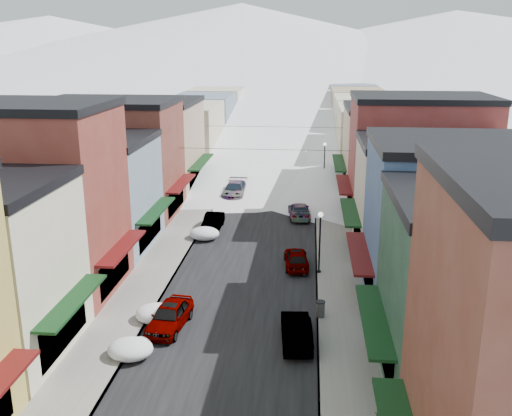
% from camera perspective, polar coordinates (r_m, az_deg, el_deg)
% --- Properties ---
extents(road, '(10.00, 160.00, 0.01)m').
position_cam_1_polar(road, '(75.05, 2.01, 3.97)').
color(road, black).
rests_on(road, ground).
extents(sidewalk_left, '(3.20, 160.00, 0.15)m').
position_cam_1_polar(sidewalk_left, '(75.70, -2.99, 4.12)').
color(sidewalk_left, gray).
rests_on(sidewalk_left, ground).
extents(sidewalk_right, '(3.20, 160.00, 0.15)m').
position_cam_1_polar(sidewalk_right, '(74.94, 7.07, 3.89)').
color(sidewalk_right, gray).
rests_on(sidewalk_right, ground).
extents(curb_left, '(0.10, 160.00, 0.15)m').
position_cam_1_polar(curb_left, '(75.49, -1.82, 4.10)').
color(curb_left, slate).
rests_on(curb_left, ground).
extents(curb_right, '(0.10, 160.00, 0.15)m').
position_cam_1_polar(curb_right, '(74.91, 5.88, 3.92)').
color(curb_right, slate).
rests_on(curb_right, ground).
extents(bldg_l_brick_near, '(12.30, 8.20, 12.50)m').
position_cam_1_polar(bldg_l_brick_near, '(39.42, -21.94, 0.78)').
color(bldg_l_brick_near, maroon).
rests_on(bldg_l_brick_near, ground).
extents(bldg_l_grayblue, '(11.30, 9.20, 9.00)m').
position_cam_1_polar(bldg_l_grayblue, '(47.10, -16.57, 1.48)').
color(bldg_l_grayblue, gray).
rests_on(bldg_l_grayblue, ground).
extents(bldg_l_brick_far, '(13.30, 9.20, 11.00)m').
position_cam_1_polar(bldg_l_brick_far, '(55.44, -14.23, 4.88)').
color(bldg_l_brick_far, brown).
rests_on(bldg_l_brick_far, ground).
extents(bldg_l_tan, '(11.30, 11.20, 10.00)m').
position_cam_1_polar(bldg_l_tan, '(64.59, -10.44, 6.22)').
color(bldg_l_tan, tan).
rests_on(bldg_l_tan, ground).
extents(bldg_r_green, '(11.30, 9.20, 9.50)m').
position_cam_1_polar(bldg_r_green, '(28.99, 23.03, -7.90)').
color(bldg_r_green, '#1C3A2A').
rests_on(bldg_r_green, ground).
extents(bldg_r_blue, '(11.30, 9.20, 10.50)m').
position_cam_1_polar(bldg_r_blue, '(36.93, 19.11, -1.54)').
color(bldg_r_blue, '#36507B').
rests_on(bldg_r_blue, ground).
extents(bldg_r_cream, '(12.30, 9.20, 9.00)m').
position_cam_1_polar(bldg_r_cream, '(45.68, 17.10, 0.98)').
color(bldg_r_cream, beige).
rests_on(bldg_r_cream, ground).
extents(bldg_r_brick_far, '(13.30, 9.20, 11.50)m').
position_cam_1_polar(bldg_r_brick_far, '(54.11, 15.91, 4.75)').
color(bldg_r_brick_far, maroon).
rests_on(bldg_r_brick_far, ground).
extents(bldg_r_tan, '(11.30, 11.20, 9.50)m').
position_cam_1_polar(bldg_r_tan, '(63.83, 13.41, 5.70)').
color(bldg_r_tan, tan).
rests_on(bldg_r_tan, ground).
extents(distant_blocks, '(34.00, 55.00, 8.00)m').
position_cam_1_polar(distant_blocks, '(97.04, 2.87, 9.16)').
color(distant_blocks, gray).
rests_on(distant_blocks, ground).
extents(mountain_ridge, '(670.00, 340.00, 34.00)m').
position_cam_1_polar(mountain_ridge, '(291.35, 0.77, 15.95)').
color(mountain_ridge, silver).
rests_on(mountain_ridge, ground).
extents(overhead_cables, '(16.40, 15.04, 0.04)m').
position_cam_1_polar(overhead_cables, '(61.63, 1.36, 7.13)').
color(overhead_cables, black).
rests_on(overhead_cables, ground).
extents(car_silver_sedan, '(2.31, 4.68, 1.54)m').
position_cam_1_polar(car_silver_sedan, '(33.89, -8.63, -10.60)').
color(car_silver_sedan, gray).
rests_on(car_silver_sedan, ground).
extents(car_dark_hatch, '(1.53, 4.24, 1.39)m').
position_cam_1_polar(car_dark_hatch, '(50.55, -4.33, -1.38)').
color(car_dark_hatch, black).
rests_on(car_dark_hatch, ground).
extents(car_silver_wagon, '(2.44, 5.75, 1.65)m').
position_cam_1_polar(car_silver_wagon, '(60.82, -2.12, 1.83)').
color(car_silver_wagon, '#A8A9B1').
rests_on(car_silver_wagon, ground).
extents(car_green_sedan, '(1.96, 4.66, 1.50)m').
position_cam_1_polar(car_green_sedan, '(32.11, 4.05, -12.10)').
color(car_green_sedan, black).
rests_on(car_green_sedan, ground).
extents(car_gray_suv, '(2.09, 4.36, 1.44)m').
position_cam_1_polar(car_gray_suv, '(42.17, 4.07, -5.00)').
color(car_gray_suv, '#9DA0A6').
rests_on(car_gray_suv, ground).
extents(car_black_sedan, '(2.36, 4.98, 1.40)m').
position_cam_1_polar(car_black_sedan, '(53.91, 4.35, -0.25)').
color(car_black_sedan, black).
rests_on(car_black_sedan, ground).
extents(car_lane_silver, '(2.10, 4.60, 1.53)m').
position_cam_1_polar(car_lane_silver, '(66.62, 0.84, 3.06)').
color(car_lane_silver, '#969A9E').
rests_on(car_lane_silver, ground).
extents(car_lane_white, '(2.41, 5.22, 1.45)m').
position_cam_1_polar(car_lane_white, '(80.04, 2.83, 5.26)').
color(car_lane_white, silver).
rests_on(car_lane_white, ground).
extents(trash_can, '(0.58, 0.58, 0.98)m').
position_cam_1_polar(trash_can, '(34.80, 6.44, -9.98)').
color(trash_can, '#56585B').
rests_on(trash_can, sidewalk_right).
extents(streetlamp_near, '(0.37, 0.37, 4.49)m').
position_cam_1_polar(streetlamp_near, '(40.30, 6.42, -2.66)').
color(streetlamp_near, black).
rests_on(streetlamp_near, sidewalk_right).
extents(streetlamp_far, '(0.39, 0.39, 4.65)m').
position_cam_1_polar(streetlamp_far, '(67.15, 6.86, 5.07)').
color(streetlamp_far, black).
rests_on(streetlamp_far, sidewalk_right).
extents(planter_near, '(0.58, 0.53, 0.56)m').
position_cam_1_polar(planter_near, '(26.85, 12.35, -19.57)').
color(planter_near, '#3A6A2F').
rests_on(planter_near, sidewalk_right).
extents(snow_pile_near, '(2.41, 2.68, 1.02)m').
position_cam_1_polar(snow_pile_near, '(31.55, -12.36, -13.56)').
color(snow_pile_near, white).
rests_on(snow_pile_near, ground).
extents(snow_pile_mid, '(2.48, 2.73, 1.05)m').
position_cam_1_polar(snow_pile_mid, '(34.91, -9.88, -10.32)').
color(snow_pile_mid, white).
rests_on(snow_pile_mid, ground).
extents(snow_pile_far, '(2.52, 2.75, 1.07)m').
position_cam_1_polar(snow_pile_far, '(48.15, -5.15, -2.54)').
color(snow_pile_far, white).
rests_on(snow_pile_far, ground).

